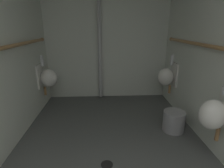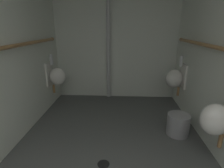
% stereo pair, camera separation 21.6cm
% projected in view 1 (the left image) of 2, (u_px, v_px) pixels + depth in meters
% --- Properties ---
extents(floor, '(2.65, 4.23, 0.08)m').
position_uv_depth(floor, '(112.00, 163.00, 2.14)').
color(floor, '#4C4F4C').
rests_on(floor, ground).
extents(wall_back, '(2.65, 0.06, 2.60)m').
position_uv_depth(wall_back, '(107.00, 37.00, 3.71)').
color(wall_back, silver).
rests_on(wall_back, ground).
extents(urinal_left_mid, '(0.32, 0.30, 0.76)m').
position_uv_depth(urinal_left_mid, '(48.00, 78.00, 3.33)').
color(urinal_left_mid, silver).
extents(urinal_right_mid, '(0.32, 0.30, 0.76)m').
position_uv_depth(urinal_right_mid, '(215.00, 113.00, 1.96)').
color(urinal_right_mid, silver).
extents(urinal_right_far, '(0.32, 0.30, 0.76)m').
position_uv_depth(urinal_right_far, '(167.00, 76.00, 3.42)').
color(urinal_right_far, silver).
extents(standpipe_back_wall, '(0.08, 0.08, 2.55)m').
position_uv_depth(standpipe_back_wall, '(100.00, 37.00, 3.60)').
color(standpipe_back_wall, '#B2B2B2').
rests_on(standpipe_back_wall, ground).
extents(floor_drain, '(0.14, 0.14, 0.01)m').
position_uv_depth(floor_drain, '(107.00, 164.00, 2.06)').
color(floor_drain, black).
rests_on(floor_drain, ground).
extents(waste_bin, '(0.32, 0.32, 0.31)m').
position_uv_depth(waste_bin, '(174.00, 121.00, 2.70)').
color(waste_bin, gray).
rests_on(waste_bin, ground).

